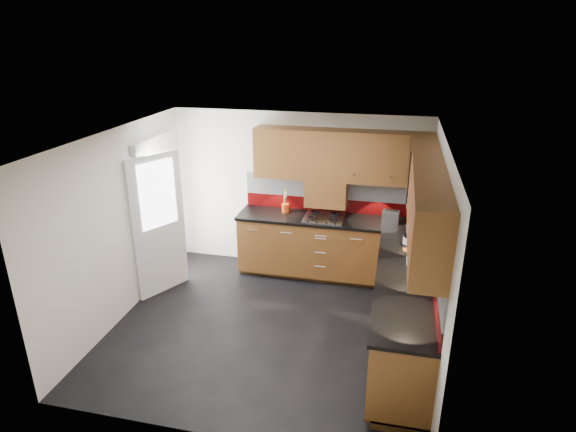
% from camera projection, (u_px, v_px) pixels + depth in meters
% --- Properties ---
extents(room, '(4.00, 3.80, 2.64)m').
position_uv_depth(room, '(267.00, 216.00, 5.51)').
color(room, black).
extents(base_cabinets, '(2.70, 3.20, 0.95)m').
position_uv_depth(base_cabinets, '(360.00, 278.00, 6.32)').
color(base_cabinets, '#5B3814').
rests_on(base_cabinets, room).
extents(countertop, '(2.72, 3.22, 0.04)m').
position_uv_depth(countertop, '(361.00, 245.00, 6.14)').
color(countertop, black).
rests_on(countertop, base_cabinets).
extents(backsplash, '(2.70, 3.20, 0.54)m').
position_uv_depth(backsplash, '(381.00, 219.00, 6.19)').
color(backsplash, maroon).
rests_on(backsplash, countertop).
extents(upper_cabinets, '(2.50, 3.20, 0.72)m').
position_uv_depth(upper_cabinets, '(381.00, 175.00, 5.84)').
color(upper_cabinets, '#5B3814').
rests_on(upper_cabinets, room).
extents(extractor_hood, '(0.60, 0.33, 0.40)m').
position_uv_depth(extractor_hood, '(326.00, 193.00, 6.98)').
color(extractor_hood, '#5B3814').
rests_on(extractor_hood, room).
extents(glass_cabinet, '(0.32, 0.80, 0.66)m').
position_uv_depth(glass_cabinet, '(421.00, 169.00, 5.99)').
color(glass_cabinet, black).
rests_on(glass_cabinet, room).
extents(back_door, '(0.42, 1.19, 2.04)m').
position_uv_depth(back_door, '(159.00, 217.00, 6.73)').
color(back_door, white).
rests_on(back_door, room).
extents(gas_hob, '(0.57, 0.50, 0.04)m').
position_uv_depth(gas_hob, '(324.00, 217.00, 6.95)').
color(gas_hob, silver).
rests_on(gas_hob, countertop).
extents(utensil_pot, '(0.11, 0.11, 0.38)m').
position_uv_depth(utensil_pot, '(285.00, 206.00, 7.16)').
color(utensil_pot, '#C84112').
rests_on(utensil_pot, countertop).
extents(toaster, '(0.25, 0.18, 0.17)m').
position_uv_depth(toaster, '(391.00, 216.00, 6.80)').
color(toaster, silver).
rests_on(toaster, countertop).
extents(food_processor, '(0.17, 0.17, 0.28)m').
position_uv_depth(food_processor, '(410.00, 234.00, 6.10)').
color(food_processor, white).
rests_on(food_processor, countertop).
extents(paper_towel, '(0.15, 0.15, 0.26)m').
position_uv_depth(paper_towel, '(415.00, 250.00, 5.66)').
color(paper_towel, white).
rests_on(paper_towel, countertop).
extents(orange_cloth, '(0.14, 0.12, 0.01)m').
position_uv_depth(orange_cloth, '(409.00, 250.00, 5.93)').
color(orange_cloth, orange).
rests_on(orange_cloth, countertop).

